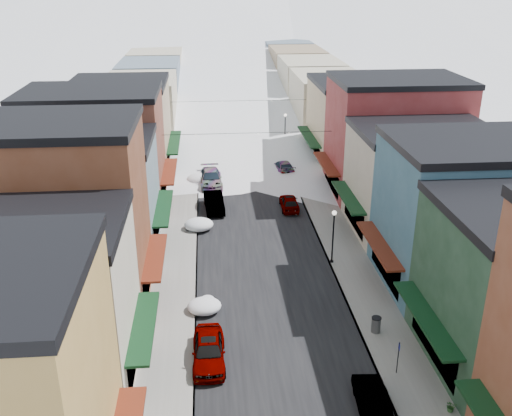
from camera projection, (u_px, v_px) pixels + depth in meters
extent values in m
cube|color=black|center=(237.00, 139.00, 75.69)|extent=(10.00, 160.00, 0.01)
cube|color=gray|center=(187.00, 140.00, 75.13)|extent=(3.20, 160.00, 0.15)
cube|color=gray|center=(286.00, 138.00, 76.19)|extent=(3.20, 160.00, 0.15)
cube|color=slate|center=(199.00, 140.00, 75.26)|extent=(0.10, 160.00, 0.15)
cube|color=slate|center=(275.00, 138.00, 76.07)|extent=(0.10, 160.00, 0.15)
cube|color=beige|center=(31.00, 310.00, 29.19)|extent=(10.00, 8.00, 9.00)
cube|color=black|center=(16.00, 226.00, 27.37)|extent=(10.20, 8.20, 0.50)
cube|color=#0E3217|center=(144.00, 326.00, 30.13)|extent=(1.20, 6.80, 0.15)
cube|color=brown|center=(55.00, 221.00, 35.94)|extent=(11.00, 8.00, 12.00)
cube|color=black|center=(40.00, 124.00, 33.55)|extent=(11.20, 8.20, 0.50)
cube|color=maroon|center=(155.00, 257.00, 37.50)|extent=(1.20, 6.80, 0.15)
cube|color=gray|center=(90.00, 198.00, 44.47)|extent=(10.00, 9.00, 8.50)
cube|color=black|center=(83.00, 142.00, 42.75)|extent=(10.20, 9.20, 0.50)
cube|color=#0E3217|center=(163.00, 208.00, 45.32)|extent=(1.20, 7.65, 0.15)
cube|color=brown|center=(96.00, 152.00, 52.29)|extent=(12.00, 9.00, 10.50)
cube|color=black|center=(89.00, 92.00, 50.19)|extent=(12.20, 9.20, 0.50)
cube|color=maroon|center=(169.00, 171.00, 53.61)|extent=(1.20, 7.65, 0.15)
cube|color=tan|center=(121.00, 130.00, 61.77)|extent=(10.00, 11.00, 9.50)
cube|color=black|center=(117.00, 83.00, 59.86)|extent=(10.20, 11.20, 0.50)
cube|color=#0E3217|center=(174.00, 142.00, 62.81)|extent=(1.20, 9.35, 0.15)
cube|color=#0E3217|center=(426.00, 318.00, 30.89)|extent=(1.20, 7.65, 0.15)
cube|color=#325D73|center=(461.00, 218.00, 38.94)|extent=(10.00, 9.00, 10.00)
cube|color=black|center=(472.00, 144.00, 36.93)|extent=(10.20, 9.20, 0.50)
cube|color=maroon|center=(379.00, 245.00, 39.18)|extent=(1.20, 7.65, 0.15)
cube|color=#BCAF97|center=(420.00, 183.00, 47.55)|extent=(11.00, 9.00, 8.50)
cube|color=black|center=(427.00, 131.00, 45.83)|extent=(11.20, 9.20, 0.50)
cube|color=#0E3217|center=(348.00, 197.00, 47.46)|extent=(1.20, 7.65, 0.15)
cube|color=maroon|center=(394.00, 139.00, 55.39)|extent=(12.00, 9.00, 11.00)
cube|color=black|center=(400.00, 80.00, 53.19)|extent=(12.20, 9.20, 0.50)
cube|color=maroon|center=(326.00, 164.00, 55.74)|extent=(1.20, 7.65, 0.15)
cube|color=tan|center=(358.00, 124.00, 64.90)|extent=(10.00, 11.00, 9.00)
cube|color=black|center=(361.00, 82.00, 63.08)|extent=(10.20, 11.20, 0.50)
cube|color=#0E3217|center=(309.00, 137.00, 64.95)|extent=(1.20, 9.35, 0.15)
cube|color=gray|center=(141.00, 108.00, 75.00)|extent=(9.00, 13.00, 8.00)
cube|color=gray|center=(328.00, 105.00, 77.00)|extent=(9.00, 13.00, 8.00)
cube|color=gray|center=(150.00, 88.00, 87.89)|extent=(9.00, 13.00, 8.00)
cube|color=gray|center=(310.00, 86.00, 89.89)|extent=(9.00, 13.00, 8.00)
cube|color=gray|center=(157.00, 73.00, 100.77)|extent=(9.00, 13.00, 8.00)
cube|color=gray|center=(297.00, 71.00, 102.77)|extent=(9.00, 13.00, 8.00)
cube|color=gray|center=(162.00, 62.00, 113.66)|extent=(9.00, 13.00, 8.00)
cube|color=gray|center=(286.00, 60.00, 115.66)|extent=(9.00, 13.00, 8.00)
cube|color=silver|center=(214.00, 12.00, 225.27)|extent=(360.00, 40.00, 12.00)
cylinder|color=black|center=(248.00, 133.00, 54.91)|extent=(16.40, 0.04, 0.04)
cylinder|color=black|center=(239.00, 101.00, 68.72)|extent=(16.40, 0.04, 0.04)
imported|color=#ABAFB4|center=(209.00, 350.00, 32.17)|extent=(1.86, 4.59, 1.56)
imported|color=black|center=(214.00, 202.00, 52.93)|extent=(2.00, 4.83, 1.56)
imported|color=gray|center=(211.00, 178.00, 59.00)|extent=(2.44, 5.57, 1.59)
imported|color=black|center=(372.00, 400.00, 28.60)|extent=(1.71, 4.15, 1.34)
imported|color=gray|center=(289.00, 202.00, 53.15)|extent=(1.69, 4.06, 1.37)
imported|color=black|center=(283.00, 167.00, 62.87)|extent=(2.48, 4.89, 1.36)
imported|color=gray|center=(232.00, 153.00, 67.47)|extent=(2.35, 4.81, 1.58)
imported|color=white|center=(243.00, 112.00, 86.61)|extent=(2.88, 6.16, 1.70)
cylinder|color=black|center=(398.00, 358.00, 30.95)|extent=(0.05, 0.05, 1.99)
cube|color=#1B2098|center=(399.00, 347.00, 30.68)|extent=(0.04, 0.27, 0.36)
cylinder|color=#545659|center=(376.00, 325.00, 34.73)|extent=(0.56, 0.56, 0.96)
cylinder|color=black|center=(377.00, 318.00, 34.54)|extent=(0.60, 0.60, 0.06)
cylinder|color=black|center=(332.00, 261.00, 43.33)|extent=(0.29, 0.29, 0.10)
cylinder|color=black|center=(333.00, 239.00, 42.61)|extent=(0.12, 0.12, 3.90)
sphere|color=white|center=(334.00, 213.00, 41.80)|extent=(0.35, 0.35, 0.35)
cylinder|color=black|center=(285.00, 148.00, 71.47)|extent=(0.30, 0.30, 0.10)
cylinder|color=black|center=(285.00, 132.00, 70.72)|extent=(0.12, 0.12, 4.03)
sphere|color=white|center=(285.00, 115.00, 69.89)|extent=(0.36, 0.36, 0.36)
imported|color=#2F5D2A|center=(451.00, 407.00, 28.47)|extent=(0.52, 0.45, 0.58)
ellipsoid|color=white|center=(204.00, 306.00, 37.00)|extent=(2.22, 1.88, 0.94)
ellipsoid|color=white|center=(207.00, 299.00, 38.21)|extent=(0.95, 0.85, 0.47)
ellipsoid|color=white|center=(199.00, 225.00, 48.83)|extent=(2.50, 2.12, 1.06)
ellipsoid|color=white|center=(201.00, 222.00, 50.05)|extent=(1.07, 0.96, 0.53)
ellipsoid|color=white|center=(199.00, 179.00, 59.57)|extent=(2.67, 2.26, 1.13)
ellipsoid|color=white|center=(201.00, 177.00, 60.79)|extent=(1.14, 1.03, 0.57)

